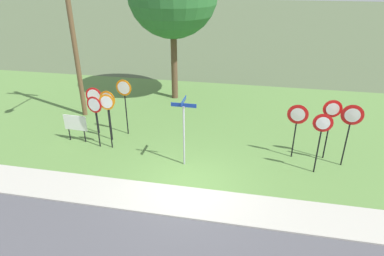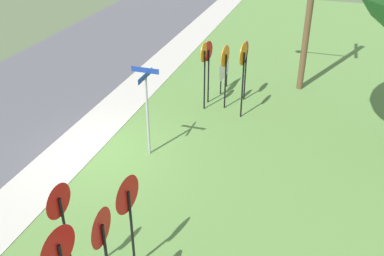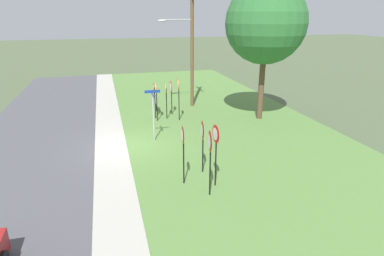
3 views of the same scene
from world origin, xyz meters
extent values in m
plane|color=#4C5B3D|center=(0.00, 0.00, 0.00)|extent=(160.00, 160.00, 0.00)
cube|color=#ADAA9E|center=(0.00, -0.80, 0.03)|extent=(44.00, 1.60, 0.06)
cube|color=#567F3D|center=(0.00, 6.00, 0.02)|extent=(44.00, 12.00, 0.04)
cylinder|color=black|center=(-3.82, 2.22, 1.13)|extent=(0.06, 0.06, 2.18)
cylinder|color=orange|center=(-3.82, 2.18, 2.17)|extent=(0.67, 0.03, 0.67)
cylinder|color=white|center=(-3.82, 2.16, 2.17)|extent=(0.52, 0.01, 0.52)
cylinder|color=black|center=(-5.01, 3.43, 1.01)|extent=(0.06, 0.06, 1.93)
cylinder|color=red|center=(-5.01, 3.39, 1.91)|extent=(0.79, 0.04, 0.79)
cylinder|color=white|center=(-5.01, 3.37, 1.91)|extent=(0.61, 0.02, 0.61)
cylinder|color=black|center=(-3.62, 3.62, 1.21)|extent=(0.06, 0.06, 2.35)
cylinder|color=orange|center=(-3.62, 3.58, 2.33)|extent=(0.74, 0.10, 0.74)
cylinder|color=white|center=(-3.62, 3.56, 2.33)|extent=(0.57, 0.06, 0.58)
cylinder|color=black|center=(-4.11, 2.91, 1.06)|extent=(0.06, 0.06, 2.03)
cylinder|color=orange|center=(-4.11, 2.86, 2.02)|extent=(0.75, 0.12, 0.75)
cylinder|color=white|center=(-4.11, 2.85, 2.02)|extent=(0.58, 0.08, 0.59)
cylinder|color=black|center=(-4.38, 2.20, 1.06)|extent=(0.06, 0.06, 2.03)
cylinder|color=red|center=(-4.38, 2.16, 2.02)|extent=(0.70, 0.15, 0.71)
cylinder|color=white|center=(-4.38, 2.15, 2.02)|extent=(0.55, 0.11, 0.55)
cylinder|color=black|center=(3.80, 2.94, 1.04)|extent=(0.06, 0.06, 1.99)
cone|color=red|center=(3.80, 2.90, 1.95)|extent=(0.80, 0.14, 0.81)
cone|color=silver|center=(3.80, 2.88, 1.95)|extent=(0.55, 0.09, 0.55)
cylinder|color=black|center=(5.06, 3.09, 1.17)|extent=(0.06, 0.06, 2.26)
cone|color=red|center=(5.06, 3.05, 2.23)|extent=(0.72, 0.06, 0.72)
cone|color=silver|center=(5.06, 3.02, 2.23)|extent=(0.49, 0.03, 0.49)
cylinder|color=black|center=(5.68, 2.65, 1.17)|extent=(0.06, 0.06, 2.25)
cone|color=red|center=(5.68, 2.61, 2.21)|extent=(0.80, 0.15, 0.80)
cone|color=silver|center=(5.68, 2.59, 2.21)|extent=(0.54, 0.09, 0.55)
cylinder|color=black|center=(4.56, 1.92, 1.12)|extent=(0.06, 0.06, 2.15)
cone|color=red|center=(4.56, 1.88, 2.12)|extent=(0.71, 0.08, 0.71)
cone|color=white|center=(4.56, 1.86, 2.12)|extent=(0.48, 0.05, 0.48)
cylinder|color=#9EA0A8|center=(-0.44, 1.51, 1.27)|extent=(0.07, 0.07, 2.45)
cylinder|color=#9EA0A8|center=(-0.44, 1.51, 2.51)|extent=(0.09, 0.09, 0.03)
cube|color=navy|center=(-0.44, 1.51, 2.57)|extent=(0.96, 0.02, 0.15)
cube|color=navy|center=(-0.44, 1.51, 2.74)|extent=(0.02, 0.82, 0.15)
cylinder|color=brown|center=(-6.70, 5.32, 4.27)|extent=(0.24, 0.24, 8.46)
cylinder|color=black|center=(-5.97, 2.51, 0.32)|extent=(0.05, 0.05, 0.55)
cylinder|color=black|center=(-5.20, 2.47, 0.32)|extent=(0.05, 0.05, 0.55)
cube|color=white|center=(-5.59, 2.49, 0.94)|extent=(1.10, 0.09, 0.70)
cylinder|color=brown|center=(-2.62, 8.77, 2.41)|extent=(0.36, 0.36, 4.73)
camera|label=1|loc=(2.06, -9.51, 7.10)|focal=31.02mm
camera|label=2|loc=(9.90, 6.23, 7.31)|focal=41.32mm
camera|label=3|loc=(15.98, -0.82, 6.52)|focal=30.56mm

